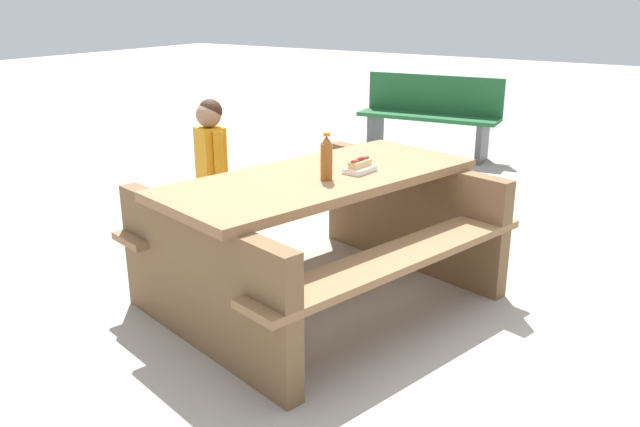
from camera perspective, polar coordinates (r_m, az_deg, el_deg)
name	(u,v)px	position (r m, az deg, el deg)	size (l,w,h in m)	color
ground_plane	(320,299)	(3.82, 0.00, -7.48)	(30.00, 30.00, 0.00)	#ADA599
picnic_table	(320,227)	(3.65, 0.00, -1.19)	(2.09, 1.80, 0.75)	olive
soda_bottle	(326,158)	(3.42, 0.57, 4.84)	(0.06, 0.06, 0.25)	brown
hotdog_tray	(360,167)	(3.60, 3.49, 4.08)	(0.19, 0.13, 0.08)	white
child_in_coat	(211,159)	(4.24, -9.43, 4.67)	(0.19, 0.25, 1.06)	#262633
park_bench_near	(430,114)	(7.24, 9.54, 8.55)	(0.57, 1.54, 0.85)	#1E592D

